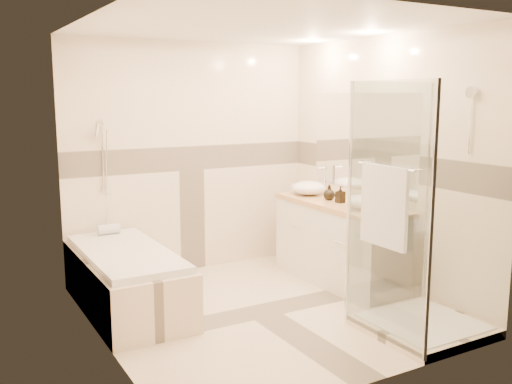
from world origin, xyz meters
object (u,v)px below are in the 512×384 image
bathtub (126,277)px  vanity (340,243)px  vessel_sink_near (309,188)px  vessel_sink_far (364,202)px  amenity_bottle_b (329,193)px  shower_enclosure (408,272)px  amenity_bottle_a (340,194)px

bathtub → vanity: bearing=-9.2°
bathtub → vessel_sink_near: vessel_sink_near is taller
vessel_sink_far → amenity_bottle_b: amenity_bottle_b is taller
amenity_bottle_b → bathtub: bearing=175.1°
shower_enclosure → amenity_bottle_b: (0.27, 1.44, 0.42)m
bathtub → shower_enclosure: 2.47m
bathtub → amenity_bottle_a: size_ratio=9.93×
vanity → vessel_sink_near: bearing=92.1°
bathtub → amenity_bottle_a: amenity_bottle_a is taller
vanity → amenity_bottle_b: bearing=96.7°
bathtub → amenity_bottle_b: 2.23m
bathtub → vanity: 2.18m
vessel_sink_far → shower_enclosure: bearing=-107.1°
vessel_sink_near → amenity_bottle_a: bearing=-90.0°
shower_enclosure → amenity_bottle_a: 1.35m
vanity → amenity_bottle_b: (-0.02, 0.17, 0.50)m
vessel_sink_near → vessel_sink_far: 0.93m
shower_enclosure → vessel_sink_far: 1.02m
shower_enclosure → amenity_bottle_a: size_ratio=11.92×
shower_enclosure → vanity: bearing=77.0°
shower_enclosure → vessel_sink_near: bearing=81.4°
amenity_bottle_a → vessel_sink_far: bearing=-90.0°
amenity_bottle_a → bathtub: bearing=170.2°
shower_enclosure → bathtub: bearing=138.9°
amenity_bottle_b → shower_enclosure: bearing=-100.7°
vanity → shower_enclosure: (-0.29, -1.27, 0.08)m
vanity → amenity_bottle_a: bearing=-139.8°
amenity_bottle_a → amenity_bottle_b: size_ratio=1.10×
bathtub → shower_enclosure: (1.86, -1.62, 0.20)m
amenity_bottle_b → amenity_bottle_a: bearing=-90.0°
vessel_sink_far → amenity_bottle_a: amenity_bottle_a is taller
shower_enclosure → amenity_bottle_b: size_ratio=13.09×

